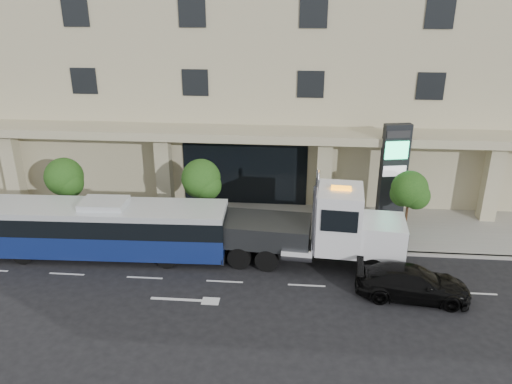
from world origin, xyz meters
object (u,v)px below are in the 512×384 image
Objects in this scene: city_bus at (107,228)px; signage_pylon at (393,175)px; tow_truck at (320,230)px; black_sedan at (412,283)px.

signage_pylon is (15.42, 4.86, 1.66)m from city_bus.
signage_pylon is at bearing 52.46° from tow_truck.
black_sedan is (4.21, -2.68, -1.21)m from tow_truck.
tow_truck is 6.55m from signage_pylon.
tow_truck is at bearing 62.89° from black_sedan.
signage_pylon is at bearing 4.67° from black_sedan.
signage_pylon is (0.09, 7.44, 2.54)m from black_sedan.
black_sedan is at bearing -27.92° from tow_truck.
tow_truck is 2.04× the size of black_sedan.
city_bus is 1.21× the size of tow_truck.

